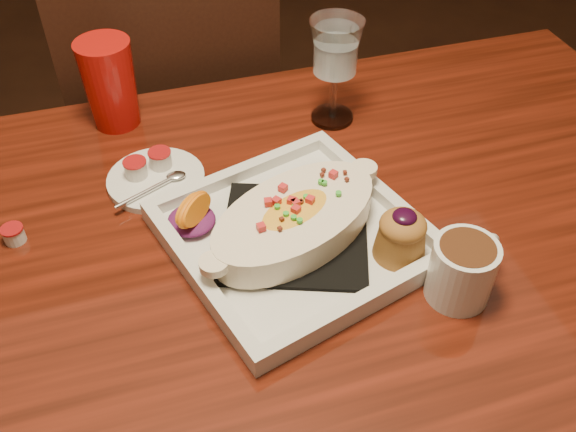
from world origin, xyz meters
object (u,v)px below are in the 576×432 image
object	(u,v)px
chair_far	(178,140)
plate	(301,227)
table	(244,316)
red_tumbler	(110,84)
goblet	(336,53)
coffee_mug	(464,268)
saucer	(154,177)

from	to	relation	value
chair_far	plate	size ratio (longest dim) A/B	2.47
table	red_tumbler	world-z (taller)	red_tumbler
table	goblet	size ratio (longest dim) A/B	8.60
table	plate	bearing A→B (deg)	14.55
coffee_mug	saucer	bearing A→B (deg)	111.00
plate	table	bearing A→B (deg)	178.43
chair_far	red_tumbler	xyz separation A→B (m)	(-0.11, -0.25, 0.31)
chair_far	plate	bearing A→B (deg)	98.28
chair_far	goblet	world-z (taller)	chair_far
table	coffee_mug	xyz separation A→B (m)	(0.25, -0.11, 0.14)
table	plate	distance (m)	0.16
saucer	red_tumbler	size ratio (longest dim) A/B	0.99
table	saucer	xyz separation A→B (m)	(-0.08, 0.21, 0.11)
chair_far	goblet	bearing A→B (deg)	123.05
goblet	red_tumbler	distance (m)	0.36
chair_far	goblet	size ratio (longest dim) A/B	5.33
plate	coffee_mug	distance (m)	0.21
plate	goblet	distance (m)	0.31
coffee_mug	goblet	xyz separation A→B (m)	(-0.02, 0.40, 0.08)
saucer	red_tumbler	xyz separation A→B (m)	(-0.03, 0.17, 0.06)
plate	goblet	xyz separation A→B (m)	(0.14, 0.26, 0.09)
table	coffee_mug	bearing A→B (deg)	-24.93
red_tumbler	goblet	bearing A→B (deg)	-15.57
chair_far	saucer	bearing A→B (deg)	79.35
coffee_mug	saucer	size ratio (longest dim) A/B	0.75
table	chair_far	bearing A→B (deg)	90.00
coffee_mug	goblet	distance (m)	0.40
table	red_tumbler	xyz separation A→B (m)	(-0.11, 0.38, 0.17)
table	chair_far	xyz separation A→B (m)	(-0.00, 0.63, -0.15)
plate	chair_far	bearing A→B (deg)	82.17
table	saucer	distance (m)	0.25
table	coffee_mug	world-z (taller)	coffee_mug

